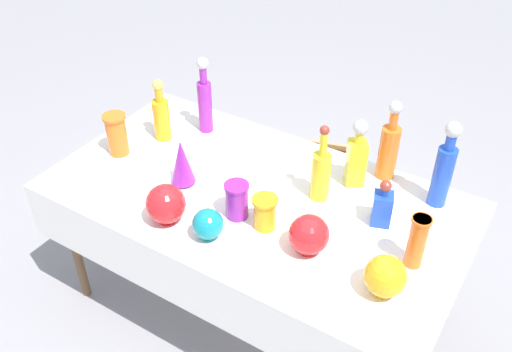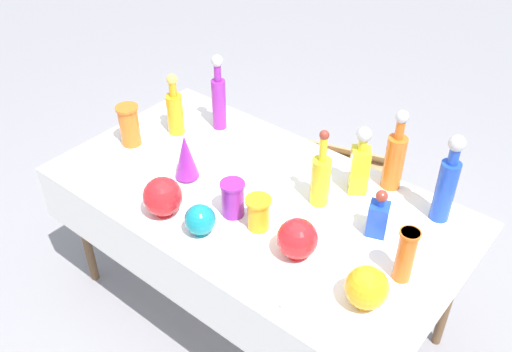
# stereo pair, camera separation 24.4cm
# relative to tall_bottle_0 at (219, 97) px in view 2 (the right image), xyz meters

# --- Properties ---
(ground_plane) EXTENTS (40.00, 40.00, 0.00)m
(ground_plane) POSITION_rel_tall_bottle_0_xyz_m (0.49, -0.31, -0.93)
(ground_plane) COLOR gray
(display_table) EXTENTS (1.83, 1.00, 0.76)m
(display_table) POSITION_rel_tall_bottle_0_xyz_m (0.49, -0.34, -0.23)
(display_table) COLOR white
(display_table) RESTS_ON ground
(tall_bottle_0) EXTENTS (0.07, 0.07, 0.40)m
(tall_bottle_0) POSITION_rel_tall_bottle_0_xyz_m (0.00, 0.00, 0.00)
(tall_bottle_0) COLOR purple
(tall_bottle_0) RESTS_ON display_table
(tall_bottle_1) EXTENTS (0.09, 0.09, 0.39)m
(tall_bottle_1) POSITION_rel_tall_bottle_0_xyz_m (0.92, 0.12, -0.02)
(tall_bottle_1) COLOR orange
(tall_bottle_1) RESTS_ON display_table
(tall_bottle_2) EXTENTS (0.08, 0.08, 0.41)m
(tall_bottle_2) POSITION_rel_tall_bottle_0_xyz_m (1.18, 0.05, 0.01)
(tall_bottle_2) COLOR blue
(tall_bottle_2) RESTS_ON display_table
(tall_bottle_3) EXTENTS (0.08, 0.08, 0.36)m
(tall_bottle_3) POSITION_rel_tall_bottle_0_xyz_m (0.74, -0.18, -0.04)
(tall_bottle_3) COLOR yellow
(tall_bottle_3) RESTS_ON display_table
(tall_bottle_4) EXTENTS (0.08, 0.08, 0.33)m
(tall_bottle_4) POSITION_rel_tall_bottle_0_xyz_m (-0.14, -0.18, -0.04)
(tall_bottle_4) COLOR orange
(tall_bottle_4) RESTS_ON display_table
(square_decanter_0) EXTENTS (0.11, 0.11, 0.33)m
(square_decanter_0) POSITION_rel_tall_bottle_0_xyz_m (0.82, -0.01, -0.03)
(square_decanter_0) COLOR yellow
(square_decanter_0) RESTS_ON display_table
(square_decanter_1) EXTENTS (0.10, 0.10, 0.21)m
(square_decanter_1) POSITION_rel_tall_bottle_0_xyz_m (1.03, -0.20, -0.09)
(square_decanter_1) COLOR blue
(square_decanter_1) RESTS_ON display_table
(slender_vase_0) EXTENTS (0.08, 0.08, 0.23)m
(slender_vase_0) POSITION_rel_tall_bottle_0_xyz_m (1.22, -0.35, -0.05)
(slender_vase_0) COLOR orange
(slender_vase_0) RESTS_ON display_table
(slender_vase_1) EXTENTS (0.11, 0.11, 0.21)m
(slender_vase_1) POSITION_rel_tall_bottle_0_xyz_m (-0.23, -0.39, -0.06)
(slender_vase_1) COLOR orange
(slender_vase_1) RESTS_ON display_table
(slender_vase_2) EXTENTS (0.10, 0.10, 0.16)m
(slender_vase_2) POSITION_rel_tall_bottle_0_xyz_m (0.50, -0.47, -0.09)
(slender_vase_2) COLOR purple
(slender_vase_2) RESTS_ON display_table
(slender_vase_3) EXTENTS (0.11, 0.11, 0.15)m
(slender_vase_3) POSITION_rel_tall_bottle_0_xyz_m (0.64, -0.47, -0.09)
(slender_vase_3) COLOR orange
(slender_vase_3) RESTS_ON display_table
(fluted_vase_0) EXTENTS (0.11, 0.11, 0.23)m
(fluted_vase_0) POSITION_rel_tall_bottle_0_xyz_m (0.17, -0.41, -0.06)
(fluted_vase_0) COLOR purple
(fluted_vase_0) RESTS_ON display_table
(round_bowl_0) EXTENTS (0.16, 0.16, 0.17)m
(round_bowl_0) POSITION_rel_tall_bottle_0_xyz_m (0.85, -0.50, -0.09)
(round_bowl_0) COLOR red
(round_bowl_0) RESTS_ON display_table
(round_bowl_1) EXTENTS (0.16, 0.16, 0.16)m
(round_bowl_1) POSITION_rel_tall_bottle_0_xyz_m (1.18, -0.55, -0.09)
(round_bowl_1) COLOR orange
(round_bowl_1) RESTS_ON display_table
(round_bowl_2) EXTENTS (0.17, 0.17, 0.17)m
(round_bowl_2) POSITION_rel_tall_bottle_0_xyz_m (0.28, -0.65, -0.08)
(round_bowl_2) COLOR red
(round_bowl_2) RESTS_ON display_table
(round_bowl_3) EXTENTS (0.13, 0.13, 0.13)m
(round_bowl_3) POSITION_rel_tall_bottle_0_xyz_m (0.48, -0.64, -0.10)
(round_bowl_3) COLOR teal
(round_bowl_3) RESTS_ON display_table
(price_tag_left) EXTENTS (0.05, 0.02, 0.03)m
(price_tag_left) POSITION_rel_tall_bottle_0_xyz_m (0.99, -0.75, -0.16)
(price_tag_left) COLOR white
(price_tag_left) RESTS_ON display_table
(cardboard_box_behind_left) EXTENTS (0.64, 0.55, 0.45)m
(cardboard_box_behind_left) POSITION_rel_tall_bottle_0_xyz_m (0.38, 0.56, -0.75)
(cardboard_box_behind_left) COLOR tan
(cardboard_box_behind_left) RESTS_ON ground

